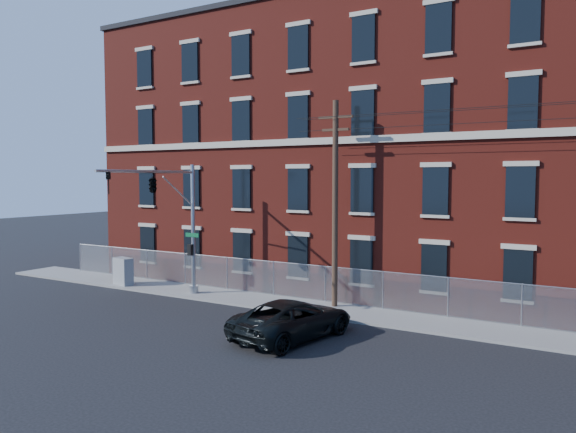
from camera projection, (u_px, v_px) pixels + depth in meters
The scene contains 7 objects.
ground at pixel (234, 330), 23.33m from camera, with size 140.00×140.00×0.00m, color black.
sidewalk at pixel (559, 341), 21.55m from camera, with size 65.00×3.00×0.12m, color gray.
chain_link_fence at pixel (563, 309), 22.59m from camera, with size 59.06×0.06×1.85m.
traffic_signal_mast at pixel (163, 198), 27.87m from camera, with size 0.90×6.75×7.00m.
utility_pole_near at pixel (335, 200), 26.76m from camera, with size 1.80×0.28×10.00m.
pickup_truck at pixel (293, 319), 22.07m from camera, with size 2.57×5.57×1.55m, color black.
utility_cabinet at pixel (123, 271), 32.51m from camera, with size 1.27×0.64×1.59m, color gray.
Camera 1 is at (13.61, -18.61, 6.40)m, focal length 34.44 mm.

